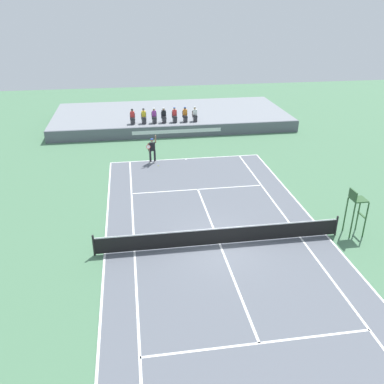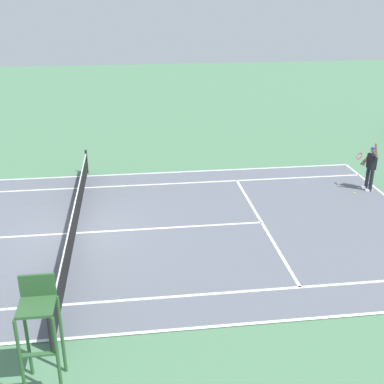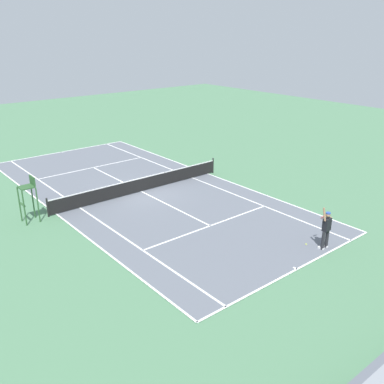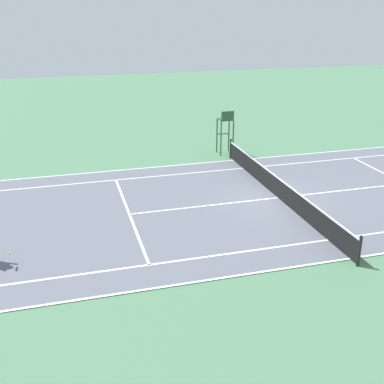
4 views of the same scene
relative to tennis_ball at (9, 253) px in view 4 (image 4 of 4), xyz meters
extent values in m
plane|color=#4C7A56|center=(2.12, -10.77, -0.03)|extent=(80.00, 80.00, 0.00)
cube|color=slate|center=(2.12, -10.77, -0.02)|extent=(10.98, 23.78, 0.02)
cube|color=white|center=(-3.37, -10.77, -0.01)|extent=(0.10, 23.78, 0.01)
cube|color=white|center=(7.61, -10.77, -0.01)|extent=(0.10, 23.78, 0.01)
cube|color=white|center=(-1.99, -10.77, -0.01)|extent=(0.10, 23.78, 0.01)
cube|color=white|center=(6.23, -10.77, -0.01)|extent=(0.10, 23.78, 0.01)
cube|color=white|center=(2.12, -4.37, -0.01)|extent=(8.22, 0.10, 0.01)
cube|color=white|center=(2.12, -10.77, -0.01)|extent=(0.10, 12.80, 0.01)
cylinder|color=black|center=(-3.82, -10.77, 0.50)|extent=(0.10, 0.10, 1.07)
cylinder|color=black|center=(8.06, -10.77, 0.50)|extent=(0.10, 0.10, 1.07)
cube|color=black|center=(2.12, -10.77, 0.45)|extent=(11.78, 0.02, 0.84)
cube|color=white|center=(2.12, -10.77, 0.87)|extent=(11.78, 0.03, 0.06)
sphere|color=#D1E533|center=(0.00, 0.00, 0.00)|extent=(0.07, 0.07, 0.07)
cylinder|color=#2D562D|center=(9.36, -10.42, 0.92)|extent=(0.07, 0.07, 1.90)
cylinder|color=#2D562D|center=(9.36, -11.12, 0.92)|extent=(0.07, 0.07, 1.90)
cylinder|color=#2D562D|center=(8.66, -10.42, 0.92)|extent=(0.07, 0.07, 1.90)
cylinder|color=#2D562D|center=(8.66, -11.12, 0.92)|extent=(0.07, 0.07, 1.90)
cube|color=#2D562D|center=(9.01, -10.77, 1.90)|extent=(0.70, 0.70, 0.06)
cube|color=#2D562D|center=(8.66, -10.77, 2.17)|extent=(0.06, 0.70, 0.48)
cube|color=#2D562D|center=(9.33, -10.77, 1.01)|extent=(0.10, 0.70, 0.04)
camera|label=1|loc=(-1.80, -27.30, 10.78)|focal=38.48mm
camera|label=2|loc=(17.32, -8.80, 7.59)|focal=46.29mm
camera|label=3|loc=(15.48, 10.43, 9.42)|focal=40.15mm
camera|label=4|loc=(-15.36, -2.03, 7.82)|focal=45.19mm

